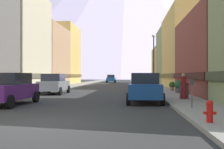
% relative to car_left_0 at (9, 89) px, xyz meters
% --- Properties ---
extents(ground_plane, '(400.00, 400.00, 0.00)m').
position_rel_car_left_0_xyz_m(ground_plane, '(3.80, -6.00, -0.90)').
color(ground_plane, '#313131').
extents(sidewalk_left, '(2.50, 100.00, 0.15)m').
position_rel_car_left_0_xyz_m(sidewalk_left, '(-2.45, 29.00, -0.82)').
color(sidewalk_left, gray).
rests_on(sidewalk_left, ground).
extents(sidewalk_right, '(2.50, 100.00, 0.15)m').
position_rel_car_left_0_xyz_m(sidewalk_right, '(10.05, 29.00, -0.82)').
color(sidewalk_right, gray).
rests_on(sidewalk_right, ground).
extents(storefront_left_2, '(8.72, 9.91, 11.21)m').
position_rel_car_left_0_xyz_m(storefront_left_2, '(-7.91, 16.18, 4.53)').
color(storefront_left_2, beige).
rests_on(storefront_left_2, ground).
extents(storefront_left_3, '(7.28, 11.01, 9.12)m').
position_rel_car_left_0_xyz_m(storefront_left_3, '(-7.19, 26.91, 3.50)').
color(storefront_left_3, tan).
rests_on(storefront_left_3, ground).
extents(storefront_left_4, '(9.44, 10.00, 11.04)m').
position_rel_car_left_0_xyz_m(storefront_left_4, '(-8.27, 37.45, 4.45)').
color(storefront_left_4, '#D8B259').
rests_on(storefront_left_4, ground).
extents(storefront_right_2, '(8.91, 12.84, 9.52)m').
position_rel_car_left_0_xyz_m(storefront_right_2, '(15.60, 20.80, 3.70)').
color(storefront_right_2, '#D8B259').
rests_on(storefront_right_2, ground).
extents(storefront_right_3, '(9.54, 8.99, 9.21)m').
position_rel_car_left_0_xyz_m(storefront_right_3, '(15.92, 31.97, 3.55)').
color(storefront_right_3, '#8C9966').
rests_on(storefront_right_3, ground).
extents(storefront_right_4, '(10.21, 11.15, 7.15)m').
position_rel_car_left_0_xyz_m(storefront_right_4, '(16.25, 42.05, 2.54)').
color(storefront_right_4, '#D8B259').
rests_on(storefront_right_4, ground).
extents(car_left_0, '(2.24, 4.48, 1.78)m').
position_rel_car_left_0_xyz_m(car_left_0, '(0.00, 0.00, 0.00)').
color(car_left_0, '#591E72').
rests_on(car_left_0, ground).
extents(car_left_1, '(2.12, 4.43, 1.78)m').
position_rel_car_left_0_xyz_m(car_left_1, '(-0.00, 9.06, 0.00)').
color(car_left_1, slate).
rests_on(car_left_1, ground).
extents(car_right_0, '(2.20, 4.46, 1.78)m').
position_rel_car_left_0_xyz_m(car_right_0, '(7.60, 1.90, 0.00)').
color(car_right_0, '#19478C').
rests_on(car_right_0, ground).
extents(car_right_1, '(2.09, 4.42, 1.78)m').
position_rel_car_left_0_xyz_m(car_right_1, '(7.60, 10.98, 0.00)').
color(car_right_1, silver).
rests_on(car_right_1, ground).
extents(car_driving_0, '(2.06, 4.40, 1.78)m').
position_rel_car_left_0_xyz_m(car_driving_0, '(2.20, 48.15, 0.00)').
color(car_driving_0, '#19478C').
rests_on(car_driving_0, ground).
extents(fire_hydrant_near, '(0.40, 0.22, 0.70)m').
position_rel_car_left_0_xyz_m(fire_hydrant_near, '(9.25, -6.02, -0.37)').
color(fire_hydrant_near, red).
rests_on(fire_hydrant_near, sidewalk_right).
extents(parking_meter_near, '(0.14, 0.10, 1.33)m').
position_rel_car_left_0_xyz_m(parking_meter_near, '(9.55, -2.00, 0.11)').
color(parking_meter_near, '#595960').
rests_on(parking_meter_near, sidewalk_right).
extents(trash_bin_right, '(0.59, 0.59, 0.98)m').
position_rel_car_left_0_xyz_m(trash_bin_right, '(10.15, 3.09, -0.26)').
color(trash_bin_right, '#4C5156').
rests_on(trash_bin_right, sidewalk_right).
extents(potted_plant_0, '(0.58, 0.58, 0.84)m').
position_rel_car_left_0_xyz_m(potted_plant_0, '(-3.20, 11.32, -0.28)').
color(potted_plant_0, gray).
rests_on(potted_plant_0, sidewalk_left).
extents(potted_plant_1, '(0.61, 0.61, 0.87)m').
position_rel_car_left_0_xyz_m(potted_plant_1, '(10.80, 12.85, -0.25)').
color(potted_plant_1, gray).
rests_on(potted_plant_1, sidewalk_right).
extents(potted_plant_2, '(0.74, 0.74, 1.07)m').
position_rel_car_left_0_xyz_m(potted_plant_2, '(10.80, 8.88, -0.16)').
color(potted_plant_2, '#4C4C51').
rests_on(potted_plant_2, sidewalk_right).
extents(pedestrian_0, '(0.36, 0.36, 1.62)m').
position_rel_car_left_0_xyz_m(pedestrian_0, '(10.05, 2.77, -0.00)').
color(pedestrian_0, maroon).
rests_on(pedestrian_0, sidewalk_right).
extents(pedestrian_1, '(0.36, 0.36, 1.72)m').
position_rel_car_left_0_xyz_m(pedestrian_1, '(-2.45, 15.94, 0.05)').
color(pedestrian_1, '#333338').
rests_on(pedestrian_1, sidewalk_left).
extents(pedestrian_2, '(0.36, 0.36, 1.57)m').
position_rel_car_left_0_xyz_m(pedestrian_2, '(-2.45, 19.22, -0.03)').
color(pedestrian_2, brown).
rests_on(pedestrian_2, sidewalk_left).
extents(streetlamp_right, '(0.36, 0.36, 5.86)m').
position_rel_car_left_0_xyz_m(streetlamp_right, '(9.15, 14.79, 3.09)').
color(streetlamp_right, black).
rests_on(streetlamp_right, sidewalk_right).
extents(mountain_backdrop, '(323.47, 323.47, 136.29)m').
position_rel_car_left_0_xyz_m(mountain_backdrop, '(2.69, 254.00, 67.24)').
color(mountain_backdrop, silver).
rests_on(mountain_backdrop, ground).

